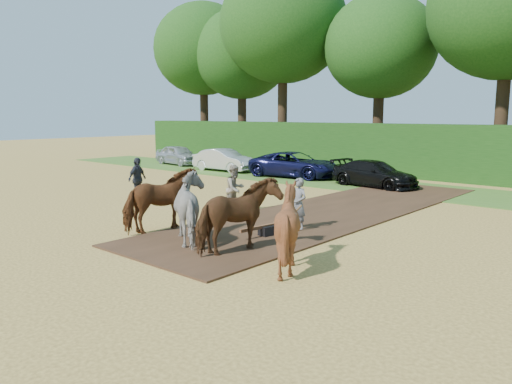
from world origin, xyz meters
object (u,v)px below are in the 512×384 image
Objects in this scene: spectator_near at (235,189)px; parked_cars at (378,172)px; plough_team at (219,212)px; spectator_far at (137,179)px.

spectator_near is 9.56m from parked_cars.
parked_cars is (0.69, 9.53, -0.17)m from spectator_near.
spectator_far is at bearing 159.09° from plough_team.
spectator_far is 11.70m from parked_cars.
parked_cars is (-2.31, 13.31, -0.27)m from plough_team.
spectator_far is (-4.82, -0.78, 0.02)m from spectator_near.
plough_team reaches higher than spectator_far.
spectator_near is 4.83m from plough_team.
spectator_near is 4.89m from spectator_far.
spectator_far is at bearing 100.66° from spectator_near.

